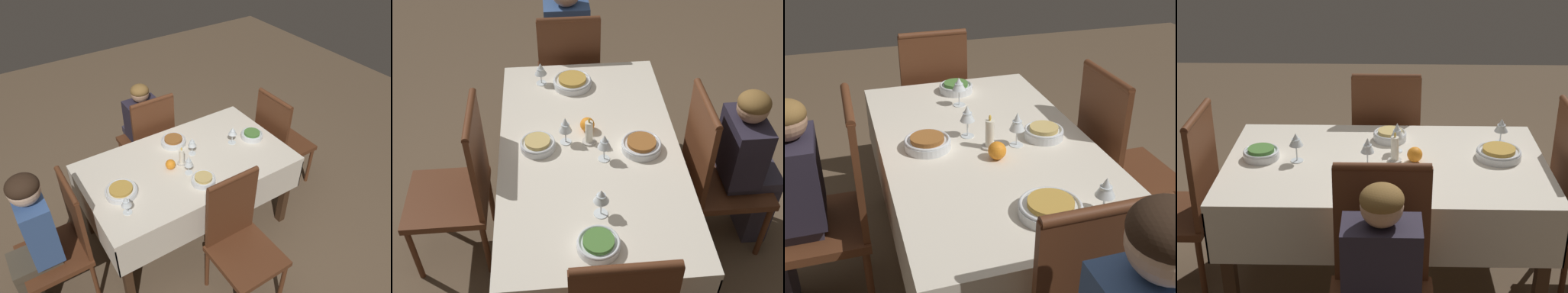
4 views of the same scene
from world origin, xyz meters
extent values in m
plane|color=brown|center=(0.00, 0.00, 0.00)|extent=(8.00, 8.00, 0.00)
cube|color=silver|center=(0.00, 0.00, 0.70)|extent=(1.59, 0.92, 0.04)
cube|color=silver|center=(0.00, 0.45, 0.55)|extent=(1.59, 0.01, 0.26)
cube|color=silver|center=(0.00, -0.45, 0.55)|extent=(1.59, 0.01, 0.26)
cube|color=silver|center=(-0.79, 0.00, 0.55)|extent=(0.01, 0.92, 0.26)
cube|color=#3D2616|center=(-0.73, 0.39, 0.34)|extent=(0.06, 0.06, 0.68)
cube|color=#3D2616|center=(-0.73, -0.39, 0.34)|extent=(0.06, 0.06, 0.68)
cube|color=#562D19|center=(0.90, 0.05, 0.70)|extent=(0.03, 0.40, 0.54)
cylinder|color=#562D19|center=(0.90, 0.05, 0.97)|extent=(0.04, 0.39, 0.04)
cube|color=#562D19|center=(-0.01, -0.77, 0.42)|extent=(0.43, 0.43, 0.04)
cube|color=#562D19|center=(-0.01, -0.57, 0.70)|extent=(0.40, 0.03, 0.54)
cylinder|color=#562D19|center=(-0.01, -0.57, 0.97)|extent=(0.39, 0.04, 0.04)
cylinder|color=#562D19|center=(-0.21, -0.58, 0.20)|extent=(0.03, 0.03, 0.40)
cylinder|color=#562D19|center=(0.18, -0.58, 0.20)|extent=(0.03, 0.03, 0.40)
cube|color=#562D19|center=(0.00, 0.77, 0.42)|extent=(0.43, 0.43, 0.04)
cube|color=#562D19|center=(0.00, 0.57, 0.70)|extent=(0.40, 0.03, 0.54)
cylinder|color=#562D19|center=(0.00, 0.57, 0.97)|extent=(0.39, 0.04, 0.04)
cylinder|color=#562D19|center=(-0.19, 0.96, 0.20)|extent=(0.03, 0.03, 0.40)
cylinder|color=#562D19|center=(0.19, 0.58, 0.20)|extent=(0.03, 0.03, 0.40)
cylinder|color=#562D19|center=(-0.19, 0.58, 0.20)|extent=(0.03, 0.03, 0.40)
cube|color=#562D19|center=(-1.10, -0.04, 0.42)|extent=(0.43, 0.43, 0.04)
cube|color=#562D19|center=(-0.90, -0.04, 0.70)|extent=(0.03, 0.40, 0.54)
cylinder|color=#562D19|center=(-0.90, -0.04, 0.97)|extent=(0.04, 0.39, 0.04)
cylinder|color=#562D19|center=(-1.30, 0.15, 0.20)|extent=(0.03, 0.03, 0.40)
cylinder|color=#562D19|center=(-1.30, -0.23, 0.20)|extent=(0.03, 0.03, 0.40)
cylinder|color=#562D19|center=(-0.91, 0.15, 0.20)|extent=(0.03, 0.03, 0.40)
cylinder|color=#562D19|center=(-0.91, -0.23, 0.20)|extent=(0.03, 0.03, 0.40)
sphere|color=beige|center=(1.14, 0.05, 1.05)|extent=(0.19, 0.19, 0.19)
ellipsoid|color=black|center=(1.14, 0.05, 1.08)|extent=(0.19, 0.19, 0.13)
cube|color=#383342|center=(-0.01, -0.88, 0.47)|extent=(0.24, 0.31, 0.06)
cube|color=#282333|center=(-0.01, -0.80, 0.68)|extent=(0.30, 0.18, 0.36)
sphere|color=tan|center=(-0.01, -0.80, 0.93)|extent=(0.16, 0.16, 0.16)
cylinder|color=silver|center=(0.56, 0.05, 0.74)|extent=(0.23, 0.23, 0.04)
torus|color=silver|center=(0.56, 0.05, 0.76)|extent=(0.22, 0.22, 0.01)
cylinder|color=gold|center=(0.56, 0.05, 0.77)|extent=(0.16, 0.16, 0.02)
cylinder|color=white|center=(0.60, 0.23, 0.72)|extent=(0.06, 0.06, 0.00)
cylinder|color=white|center=(0.60, 0.23, 0.76)|extent=(0.01, 0.01, 0.06)
cone|color=white|center=(0.60, 0.23, 0.82)|extent=(0.07, 0.07, 0.07)
cylinder|color=white|center=(0.60, 0.23, 0.81)|extent=(0.04, 0.04, 0.03)
cylinder|color=silver|center=(-0.03, -0.26, 0.74)|extent=(0.20, 0.20, 0.04)
torus|color=silver|center=(-0.03, -0.26, 0.76)|extent=(0.20, 0.20, 0.01)
cylinder|color=#995B28|center=(-0.03, -0.26, 0.77)|extent=(0.15, 0.15, 0.02)
cylinder|color=white|center=(-0.09, -0.06, 0.72)|extent=(0.06, 0.06, 0.00)
cylinder|color=white|center=(-0.09, -0.06, 0.76)|extent=(0.01, 0.01, 0.07)
cone|color=white|center=(-0.09, -0.06, 0.84)|extent=(0.07, 0.07, 0.07)
cylinder|color=white|center=(-0.09, -0.06, 0.82)|extent=(0.04, 0.04, 0.03)
cylinder|color=silver|center=(0.02, 0.26, 0.74)|extent=(0.18, 0.18, 0.04)
torus|color=silver|center=(0.02, 0.26, 0.76)|extent=(0.17, 0.17, 0.01)
cylinder|color=tan|center=(0.02, 0.26, 0.77)|extent=(0.13, 0.13, 0.02)
cylinder|color=white|center=(0.06, 0.12, 0.72)|extent=(0.06, 0.06, 0.00)
cylinder|color=white|center=(0.06, 0.12, 0.76)|extent=(0.01, 0.01, 0.07)
cone|color=white|center=(0.06, 0.12, 0.84)|extent=(0.07, 0.07, 0.08)
cylinder|color=white|center=(0.06, 0.12, 0.82)|extent=(0.04, 0.04, 0.04)
cylinder|color=silver|center=(-0.62, 0.02, 0.74)|extent=(0.18, 0.18, 0.04)
torus|color=silver|center=(-0.62, 0.02, 0.76)|extent=(0.18, 0.18, 0.01)
cylinder|color=#4C7F38|center=(-0.62, 0.02, 0.77)|extent=(0.13, 0.13, 0.02)
cylinder|color=white|center=(-0.44, -0.01, 0.72)|extent=(0.06, 0.06, 0.00)
cylinder|color=white|center=(-0.44, -0.01, 0.77)|extent=(0.01, 0.01, 0.08)
cone|color=white|center=(-0.44, -0.01, 0.84)|extent=(0.07, 0.07, 0.06)
cylinder|color=white|center=(-0.44, -0.01, 0.83)|extent=(0.04, 0.04, 0.03)
cylinder|color=beige|center=(0.04, 0.00, 0.73)|extent=(0.07, 0.07, 0.01)
cylinder|color=white|center=(0.04, 0.00, 0.79)|extent=(0.04, 0.04, 0.12)
ellipsoid|color=#F9C64C|center=(0.04, 0.00, 0.86)|extent=(0.01, 0.01, 0.03)
sphere|color=orange|center=(0.14, 0.00, 0.76)|extent=(0.08, 0.08, 0.08)
camera|label=1|loc=(1.17, 1.93, 2.59)|focal=35.00mm
camera|label=2|loc=(-1.85, 0.18, 2.37)|focal=45.00mm
camera|label=3|loc=(1.81, -0.58, 1.73)|focal=45.00mm
camera|label=4|loc=(-0.01, -2.66, 2.03)|focal=55.00mm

